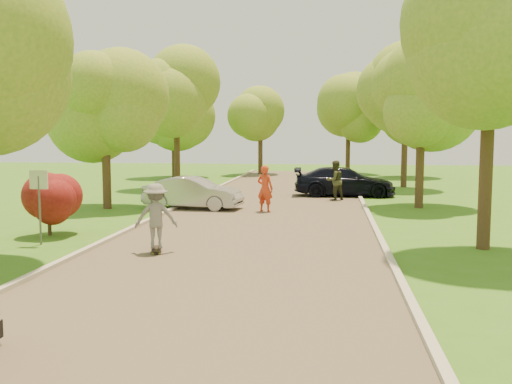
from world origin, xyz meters
The scene contains 21 objects.
ground centered at (0.00, 0.00, 0.00)m, with size 100.00×100.00×0.00m, color #386E1A.
road centered at (0.00, 8.00, 0.01)m, with size 8.00×60.00×0.01m, color #4C4438.
curb_left centered at (-4.05, 8.00, 0.06)m, with size 0.18×60.00×0.12m, color #B2AD9E.
curb_right centered at (4.05, 8.00, 0.06)m, with size 0.18×60.00×0.12m, color #B2AD9E.
street_sign centered at (-5.80, 4.00, 1.56)m, with size 0.55×0.06×2.17m.
red_shrub centered at (-6.30, 5.50, 1.10)m, with size 1.70×1.70×1.95m.
tree_l_midb centered at (-6.81, 12.00, 4.59)m, with size 4.30×4.20×6.62m.
tree_l_far centered at (-6.39, 22.00, 5.47)m, with size 4.92×4.80×7.79m.
tree_r_mida centered at (7.02, 5.00, 5.54)m, with size 5.13×5.00×7.95m.
tree_r_midb centered at (6.60, 14.00, 4.88)m, with size 4.51×4.40×7.01m.
tree_r_far centered at (7.23, 24.00, 5.83)m, with size 5.33×5.20×8.34m.
tree_bg_a centered at (-8.78, 30.00, 5.31)m, with size 5.12×5.00×7.72m.
tree_bg_b centered at (8.22, 32.00, 5.54)m, with size 5.12×5.00×7.95m.
tree_bg_c centered at (-2.79, 34.00, 5.02)m, with size 4.92×4.80×7.33m.
tree_bg_d centered at (4.22, 36.00, 5.31)m, with size 5.12×5.00×7.72m.
silver_sedan centered at (-3.30, 12.38, 0.69)m, with size 1.47×4.20×1.38m, color #A0A0A5.
dark_sedan centered at (3.28, 18.34, 0.75)m, with size 2.11×5.19×1.51m, color black.
longboard centered at (-2.13, 3.35, 0.10)m, with size 0.48×0.94×0.11m.
skateboarder centered at (-2.13, 3.35, 1.00)m, with size 1.14×0.66×1.77m, color slate.
person_striped centered at (-0.12, 11.80, 0.97)m, with size 0.71×0.46×1.94m, color #BD371C.
person_olive centered at (2.77, 16.37, 0.97)m, with size 0.94×0.73×1.94m, color #323721.
Camera 1 is at (2.50, -11.41, 3.20)m, focal length 40.00 mm.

